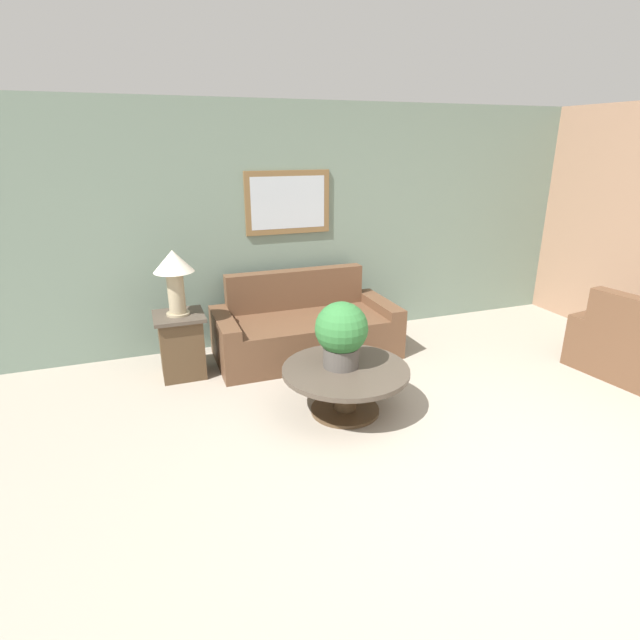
{
  "coord_description": "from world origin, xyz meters",
  "views": [
    {
      "loc": [
        -2.2,
        -2.1,
        2.19
      ],
      "look_at": [
        -0.65,
        2.1,
        0.59
      ],
      "focal_mm": 28.0,
      "sensor_mm": 36.0,
      "label": 1
    }
  ],
  "objects_px": {
    "couch_main": "(305,330)",
    "table_lamp": "(174,270)",
    "armchair": "(639,348)",
    "potted_plant_on_table": "(341,333)",
    "side_table": "(181,344)",
    "coffee_table": "(346,380)"
  },
  "relations": [
    {
      "from": "couch_main",
      "to": "coffee_table",
      "type": "xyz_separation_m",
      "value": [
        -0.08,
        -1.29,
        0.02
      ]
    },
    {
      "from": "side_table",
      "to": "potted_plant_on_table",
      "type": "bearing_deg",
      "value": -44.17
    },
    {
      "from": "armchair",
      "to": "coffee_table",
      "type": "xyz_separation_m",
      "value": [
        -3.0,
        0.31,
        0.02
      ]
    },
    {
      "from": "armchair",
      "to": "coffee_table",
      "type": "height_order",
      "value": "armchair"
    },
    {
      "from": "coffee_table",
      "to": "potted_plant_on_table",
      "type": "distance_m",
      "value": 0.41
    },
    {
      "from": "side_table",
      "to": "potted_plant_on_table",
      "type": "distance_m",
      "value": 1.72
    },
    {
      "from": "coffee_table",
      "to": "table_lamp",
      "type": "relative_size",
      "value": 1.72
    },
    {
      "from": "couch_main",
      "to": "table_lamp",
      "type": "distance_m",
      "value": 1.52
    },
    {
      "from": "couch_main",
      "to": "armchair",
      "type": "relative_size",
      "value": 1.65
    },
    {
      "from": "potted_plant_on_table",
      "to": "coffee_table",
      "type": "bearing_deg",
      "value": -67.03
    },
    {
      "from": "coffee_table",
      "to": "side_table",
      "type": "bearing_deg",
      "value": 135.1
    },
    {
      "from": "coffee_table",
      "to": "side_table",
      "type": "xyz_separation_m",
      "value": [
        -1.22,
        1.22,
        0.02
      ]
    },
    {
      "from": "table_lamp",
      "to": "armchair",
      "type": "bearing_deg",
      "value": -19.94
    },
    {
      "from": "armchair",
      "to": "coffee_table",
      "type": "bearing_deg",
      "value": 76.12
    },
    {
      "from": "couch_main",
      "to": "potted_plant_on_table",
      "type": "relative_size",
      "value": 3.41
    },
    {
      "from": "potted_plant_on_table",
      "to": "side_table",
      "type": "bearing_deg",
      "value": 135.83
    },
    {
      "from": "side_table",
      "to": "coffee_table",
      "type": "bearing_deg",
      "value": -44.9
    },
    {
      "from": "side_table",
      "to": "potted_plant_on_table",
      "type": "height_order",
      "value": "potted_plant_on_table"
    },
    {
      "from": "armchair",
      "to": "side_table",
      "type": "bearing_deg",
      "value": 62.16
    },
    {
      "from": "couch_main",
      "to": "side_table",
      "type": "distance_m",
      "value": 1.3
    },
    {
      "from": "coffee_table",
      "to": "potted_plant_on_table",
      "type": "bearing_deg",
      "value": 112.97
    },
    {
      "from": "armchair",
      "to": "couch_main",
      "type": "bearing_deg",
      "value": 53.3
    }
  ]
}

